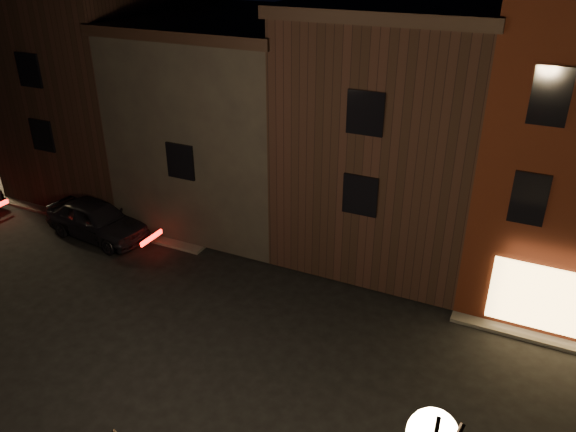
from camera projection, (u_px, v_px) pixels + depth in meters
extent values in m
plane|color=black|center=(243.00, 370.00, 16.49)|extent=(120.00, 120.00, 0.00)
cube|color=#2D2B28|center=(140.00, 113.00, 40.36)|extent=(30.00, 30.00, 0.12)
cube|color=#F9C870|center=(558.00, 302.00, 17.14)|extent=(4.00, 0.12, 2.20)
cube|color=black|center=(403.00, 128.00, 22.31)|extent=(7.00, 10.00, 9.00)
cube|color=black|center=(415.00, 2.00, 20.21)|extent=(7.30, 10.30, 0.40)
cube|color=black|center=(245.00, 117.00, 25.35)|extent=(7.50, 10.00, 8.00)
cube|color=black|center=(242.00, 20.00, 23.48)|extent=(7.80, 10.30, 0.40)
cube|color=black|center=(118.00, 84.00, 27.84)|extent=(7.00, 10.00, 9.50)
imported|color=black|center=(97.00, 219.00, 23.50)|extent=(4.92, 2.39, 1.62)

